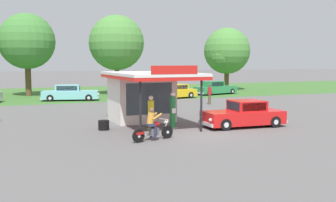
# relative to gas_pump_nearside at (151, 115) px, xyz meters

# --- Properties ---
(ground_plane) EXTENTS (300.00, 300.00, 0.00)m
(ground_plane) POSITION_rel_gas_pump_nearside_xyz_m (1.95, -1.86, -0.88)
(ground_plane) COLOR #5B5959
(grass_verge_strip) EXTENTS (120.00, 24.00, 0.01)m
(grass_verge_strip) POSITION_rel_gas_pump_nearside_xyz_m (1.95, 28.14, -0.88)
(grass_verge_strip) COLOR #3D6B2D
(grass_verge_strip) RESTS_ON ground
(service_station_kiosk) EXTENTS (4.36, 7.22, 3.59)m
(service_station_kiosk) POSITION_rel_gas_pump_nearside_xyz_m (0.65, 3.14, 0.97)
(service_station_kiosk) COLOR silver
(service_station_kiosk) RESTS_ON ground
(gas_pump_nearside) EXTENTS (0.44, 0.44, 1.93)m
(gas_pump_nearside) POSITION_rel_gas_pump_nearside_xyz_m (0.00, 0.00, 0.00)
(gas_pump_nearside) COLOR slate
(gas_pump_nearside) RESTS_ON ground
(gas_pump_offside) EXTENTS (0.44, 0.44, 2.09)m
(gas_pump_offside) POSITION_rel_gas_pump_nearside_xyz_m (1.30, 0.00, 0.08)
(gas_pump_offside) COLOR slate
(gas_pump_offside) RESTS_ON ground
(motorcycle_with_rider) EXTENTS (2.28, 0.85, 1.58)m
(motorcycle_with_rider) POSITION_rel_gas_pump_nearside_xyz_m (-0.90, -2.70, -0.23)
(motorcycle_with_rider) COLOR black
(motorcycle_with_rider) RESTS_ON ground
(featured_classic_sedan) EXTENTS (4.99, 2.23, 1.54)m
(featured_classic_sedan) POSITION_rel_gas_pump_nearside_xyz_m (5.44, -0.89, -0.20)
(featured_classic_sedan) COLOR red
(featured_classic_sedan) RESTS_ON ground
(parked_car_back_row_right) EXTENTS (5.75, 3.06, 1.55)m
(parked_car_back_row_right) POSITION_rel_gas_pump_nearside_xyz_m (-1.57, 18.91, -0.18)
(parked_car_back_row_right) COLOR #7AC6D1
(parked_car_back_row_right) RESTS_ON ground
(parked_car_back_row_left) EXTENTS (5.61, 2.84, 1.47)m
(parked_car_back_row_left) POSITION_rel_gas_pump_nearside_xyz_m (8.66, 17.08, -0.21)
(parked_car_back_row_left) COLOR gold
(parked_car_back_row_left) RESTS_ON ground
(parked_car_back_row_far_left) EXTENTS (5.77, 3.03, 1.56)m
(parked_car_back_row_far_left) POSITION_rel_gas_pump_nearside_xyz_m (15.22, 19.88, -0.18)
(parked_car_back_row_far_left) COLOR #2D844C
(parked_car_back_row_far_left) RESTS_ON ground
(bystander_chatting_near_pumps) EXTENTS (0.38, 0.38, 1.74)m
(bystander_chatting_near_pumps) POSITION_rel_gas_pump_nearside_xyz_m (9.45, 10.64, 0.05)
(bystander_chatting_near_pumps) COLOR brown
(bystander_chatting_near_pumps) RESTS_ON ground
(tree_oak_far_left) EXTENTS (6.18, 6.18, 8.35)m
(tree_oak_far_left) POSITION_rel_gas_pump_nearside_xyz_m (20.08, 25.66, 4.25)
(tree_oak_far_left) COLOR brown
(tree_oak_far_left) RESTS_ON ground
(tree_oak_centre) EXTENTS (6.32, 6.32, 9.13)m
(tree_oak_centre) POSITION_rel_gas_pump_nearside_xyz_m (4.58, 23.92, 4.94)
(tree_oak_centre) COLOR brown
(tree_oak_centre) RESTS_ON ground
(tree_oak_left) EXTENTS (6.16, 6.16, 9.13)m
(tree_oak_left) POSITION_rel_gas_pump_nearside_xyz_m (-5.02, 26.27, 4.99)
(tree_oak_left) COLOR brown
(tree_oak_left) RESTS_ON ground
(spare_tire_stack) EXTENTS (0.60, 0.60, 0.54)m
(spare_tire_stack) POSITION_rel_gas_pump_nearside_xyz_m (-2.39, 1.11, -0.61)
(spare_tire_stack) COLOR black
(spare_tire_stack) RESTS_ON ground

